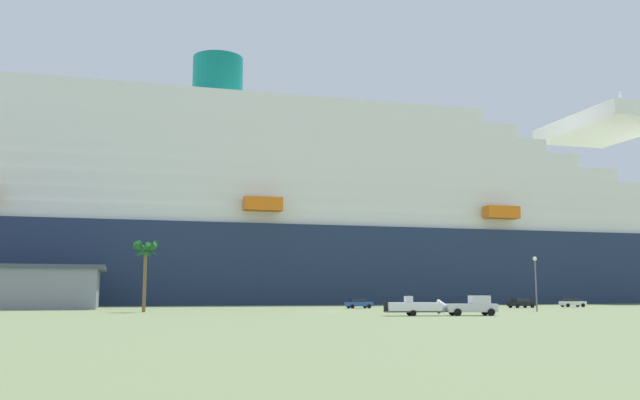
# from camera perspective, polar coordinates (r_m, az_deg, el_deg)

# --- Properties ---
(ground_plane) EXTENTS (600.00, 600.00, 0.00)m
(ground_plane) POSITION_cam_1_polar(r_m,az_deg,el_deg) (122.14, -3.49, -8.95)
(ground_plane) COLOR #66754C
(cruise_ship) EXTENTS (281.37, 39.80, 63.62)m
(cruise_ship) POSITION_cam_1_polar(r_m,az_deg,el_deg) (164.72, 3.12, -2.31)
(cruise_ship) COLOR #1E2D4C
(cruise_ship) RESTS_ON ground_plane
(pickup_truck) EXTENTS (5.87, 3.08, 2.20)m
(pickup_truck) POSITION_cam_1_polar(r_m,az_deg,el_deg) (77.85, 12.67, -8.66)
(pickup_truck) COLOR silver
(pickup_truck) RESTS_ON ground_plane
(small_boat_on_trailer) EXTENTS (8.13, 2.97, 2.15)m
(small_boat_on_trailer) POSITION_cam_1_polar(r_m,az_deg,el_deg) (76.15, 8.33, -8.85)
(small_boat_on_trailer) COLOR #595960
(small_boat_on_trailer) RESTS_ON ground_plane
(palm_tree) EXTENTS (3.61, 3.61, 9.40)m
(palm_tree) POSITION_cam_1_polar(r_m,az_deg,el_deg) (93.24, -14.38, -4.34)
(palm_tree) COLOR brown
(palm_tree) RESTS_ON ground_plane
(street_lamp) EXTENTS (0.56, 0.56, 7.41)m
(street_lamp) POSITION_cam_1_polar(r_m,az_deg,el_deg) (97.82, 17.59, -6.03)
(street_lamp) COLOR slate
(street_lamp) RESTS_ON ground_plane
(parked_car_white_van) EXTENTS (4.65, 2.49, 1.58)m
(parked_car_white_van) POSITION_cam_1_polar(r_m,az_deg,el_deg) (132.19, 20.36, -8.03)
(parked_car_white_van) COLOR white
(parked_car_white_van) RESTS_ON ground_plane
(parked_car_blue_suv) EXTENTS (4.42, 2.18, 1.58)m
(parked_car_blue_suv) POSITION_cam_1_polar(r_m,az_deg,el_deg) (113.58, 3.24, -8.62)
(parked_car_blue_suv) COLOR #264C99
(parked_car_blue_suv) RESTS_ON ground_plane
(parked_car_black_coupe) EXTENTS (4.78, 2.44, 1.58)m
(parked_car_black_coupe) POSITION_cam_1_polar(r_m,az_deg,el_deg) (121.43, 16.46, -8.26)
(parked_car_black_coupe) COLOR black
(parked_car_black_coupe) RESTS_ON ground_plane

